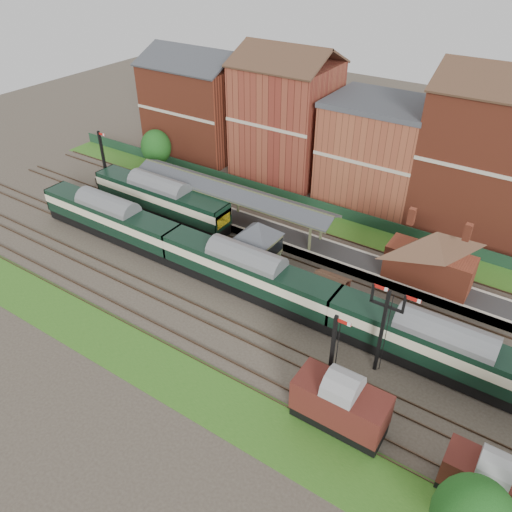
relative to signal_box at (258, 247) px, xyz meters
The scene contains 18 objects.
ground 5.45m from the signal_box, 47.29° to the right, with size 160.00×160.00×0.00m, color #473D33.
grass_back 13.47m from the signal_box, 76.76° to the left, with size 90.00×4.50×0.06m, color #2D6619.
grass_front 15.86m from the signal_box, 78.87° to the right, with size 90.00×5.00×0.06m, color #2D6619.
fence 15.25m from the signal_box, 78.50° to the left, with size 90.00×0.12×1.50m, color #193823.
platform 7.31m from the signal_box, 107.10° to the left, with size 55.00×3.40×1.00m, color #2D2D2D.
signal_box is the anchor object (origin of this frame).
brick_hut 8.25m from the signal_box, ahead, with size 3.20×2.64×2.94m.
station_building 16.37m from the signal_box, 23.43° to the left, with size 8.10×8.10×5.90m.
canopy 10.40m from the signal_box, 140.91° to the left, with size 26.00×3.89×4.08m.
semaphore_bracket 16.16m from the signal_box, 20.92° to the right, with size 3.60×0.25×8.18m.
semaphore_platform_end 27.41m from the signal_box, behind, with size 1.23×0.25×8.00m.
semaphore_siding 16.60m from the signal_box, 38.20° to the right, with size 1.23×0.25×8.00m.
town_backdrop 22.26m from the signal_box, 82.60° to the left, with size 69.00×10.00×16.00m.
dmu_train 3.42m from the signal_box, 76.44° to the right, with size 55.07×2.89×4.23m.
platform_railcar 16.34m from the signal_box, 168.52° to the left, with size 18.62×2.93×4.29m.
goods_van_a 19.26m from the signal_box, 39.55° to the right, with size 6.59×2.85×4.00m.
goods_van_b 27.69m from the signal_box, 26.28° to the right, with size 5.52×2.39×3.35m.
tree_back 28.07m from the signal_box, 153.54° to the left, with size 4.17×4.17×6.10m.
Camera 1 is at (19.43, -31.13, 30.36)m, focal length 35.00 mm.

